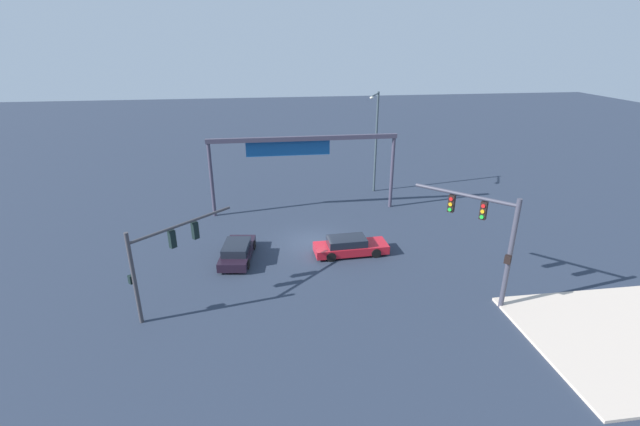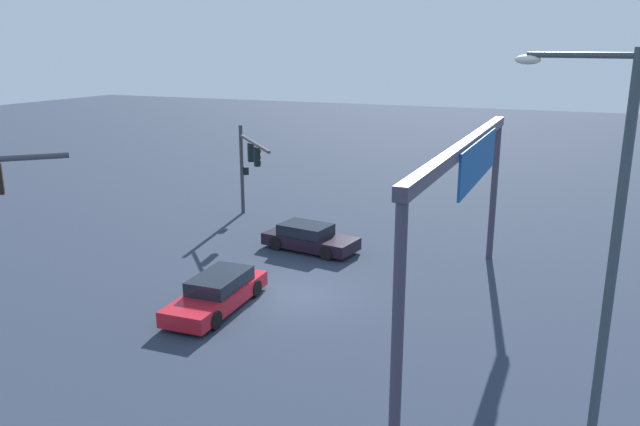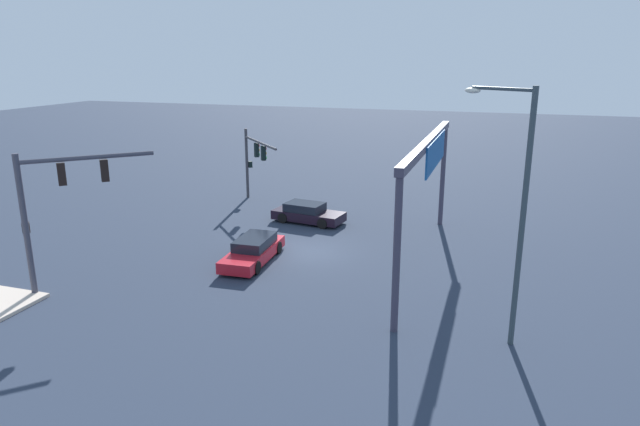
{
  "view_description": "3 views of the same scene",
  "coord_description": "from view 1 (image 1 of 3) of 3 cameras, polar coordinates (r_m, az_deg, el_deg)",
  "views": [
    {
      "loc": [
        -3.41,
        -27.68,
        13.49
      ],
      "look_at": [
        0.07,
        -2.74,
        3.32
      ],
      "focal_mm": 24.56,
      "sensor_mm": 36.0,
      "label": 1
    },
    {
      "loc": [
        19.72,
        9.51,
        9.06
      ],
      "look_at": [
        -1.06,
        0.53,
        3.04
      ],
      "focal_mm": 34.73,
      "sensor_mm": 36.0,
      "label": 2
    },
    {
      "loc": [
        26.63,
        9.47,
        10.05
      ],
      "look_at": [
        -1.58,
        0.19,
        1.73
      ],
      "focal_mm": 31.86,
      "sensor_mm": 36.0,
      "label": 3
    }
  ],
  "objects": [
    {
      "name": "ground_plane",
      "position": [
        30.98,
        -0.83,
        -3.83
      ],
      "size": [
        160.86,
        160.86,
        0.0
      ],
      "primitive_type": "plane",
      "color": "#262F41"
    },
    {
      "name": "traffic_signal_near_corner",
      "position": [
        23.71,
        -19.78,
        -4.59
      ],
      "size": [
        4.9,
        4.31,
        5.0
      ],
      "rotation": [
        0.0,
        0.0,
        0.75
      ],
      "color": "#3B393E",
      "rests_on": "ground"
    },
    {
      "name": "overhead_sign_gantry",
      "position": [
        34.94,
        -2.57,
        8.13
      ],
      "size": [
        15.06,
        0.43,
        6.28
      ],
      "color": "#3B3749",
      "rests_on": "ground"
    },
    {
      "name": "sedan_car_waiting_far",
      "position": [
        28.96,
        -10.73,
        -4.91
      ],
      "size": [
        2.37,
        4.59,
        1.21
      ],
      "rotation": [
        0.0,
        0.0,
        1.43
      ],
      "color": "black",
      "rests_on": "ground"
    },
    {
      "name": "traffic_signal_opposite_side",
      "position": [
        24.24,
        21.16,
        -2.09
      ],
      "size": [
        4.02,
        4.31,
        6.19
      ],
      "rotation": [
        0.0,
        0.0,
        2.35
      ],
      "color": "#3A3A48",
      "rests_on": "ground"
    },
    {
      "name": "streetlamp_curved_arm",
      "position": [
        39.91,
        7.26,
        9.88
      ],
      "size": [
        1.47,
        2.44,
        9.09
      ],
      "rotation": [
        0.0,
        0.0,
        -2.07
      ],
      "color": "#344148",
      "rests_on": "ground"
    },
    {
      "name": "sedan_car_approaching",
      "position": [
        29.19,
        3.88,
        -4.33
      ],
      "size": [
        4.93,
        1.97,
        1.21
      ],
      "rotation": [
        0.0,
        0.0,
        0.04
      ],
      "color": "red",
      "rests_on": "ground"
    }
  ]
}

